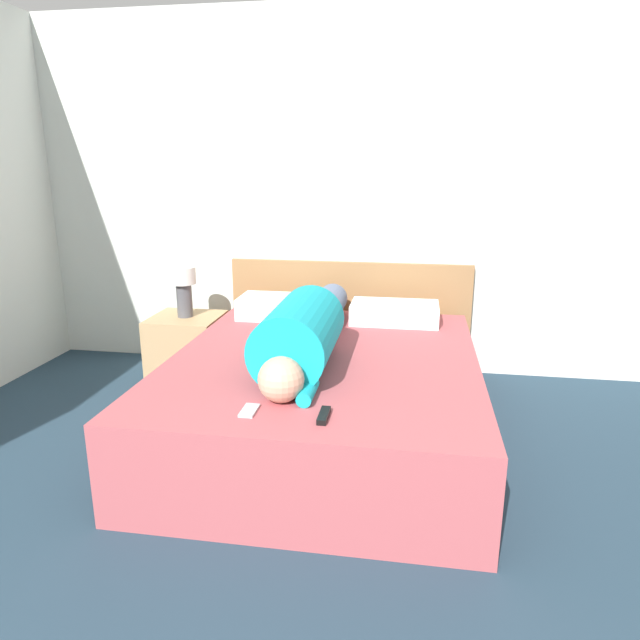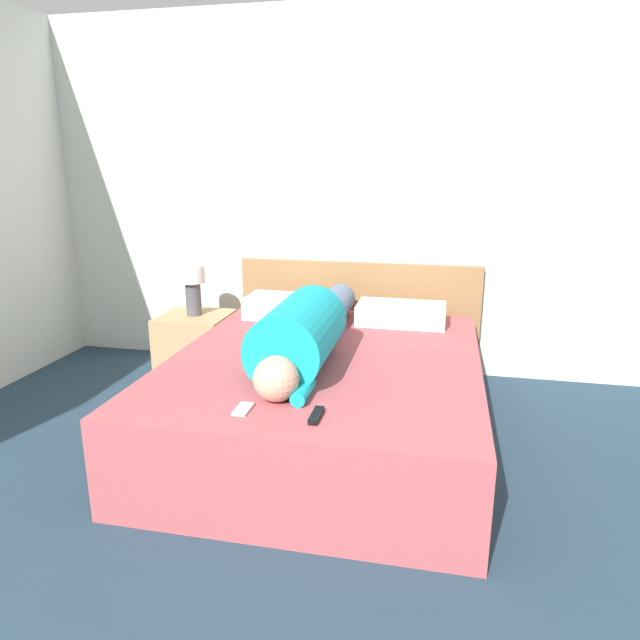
{
  "view_description": "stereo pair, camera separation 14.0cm",
  "coord_description": "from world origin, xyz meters",
  "px_view_note": "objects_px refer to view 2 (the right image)",
  "views": [
    {
      "loc": [
        0.32,
        -0.5,
        1.53
      ],
      "look_at": [
        -0.15,
        2.32,
        0.74
      ],
      "focal_mm": 32.0,
      "sensor_mm": 36.0,
      "label": 1
    },
    {
      "loc": [
        0.46,
        -0.48,
        1.53
      ],
      "look_at": [
        -0.15,
        2.32,
        0.74
      ],
      "focal_mm": 32.0,
      "sensor_mm": 36.0,
      "label": 2
    }
  ],
  "objects_px": {
    "pillow_near_headboard": "(291,307)",
    "cell_phone": "(243,409)",
    "person_lying": "(307,331)",
    "tv_remote": "(316,415)",
    "nightstand": "(196,345)",
    "table_lamp": "(193,285)",
    "pillow_second": "(401,314)",
    "bed": "(326,397)"
  },
  "relations": [
    {
      "from": "pillow_near_headboard",
      "to": "cell_phone",
      "type": "xyz_separation_m",
      "value": [
        0.2,
        -1.56,
        -0.07
      ]
    },
    {
      "from": "person_lying",
      "to": "tv_remote",
      "type": "relative_size",
      "value": 11.59
    },
    {
      "from": "nightstand",
      "to": "pillow_near_headboard",
      "type": "height_order",
      "value": "pillow_near_headboard"
    },
    {
      "from": "nightstand",
      "to": "table_lamp",
      "type": "distance_m",
      "value": 0.46
    },
    {
      "from": "pillow_second",
      "to": "pillow_near_headboard",
      "type": "bearing_deg",
      "value": 180.0
    },
    {
      "from": "pillow_near_headboard",
      "to": "cell_phone",
      "type": "bearing_deg",
      "value": -82.55
    },
    {
      "from": "person_lying",
      "to": "pillow_second",
      "type": "height_order",
      "value": "person_lying"
    },
    {
      "from": "cell_phone",
      "to": "table_lamp",
      "type": "bearing_deg",
      "value": 120.9
    },
    {
      "from": "table_lamp",
      "to": "bed",
      "type": "bearing_deg",
      "value": -34.13
    },
    {
      "from": "bed",
      "to": "tv_remote",
      "type": "relative_size",
      "value": 13.71
    },
    {
      "from": "bed",
      "to": "tv_remote",
      "type": "distance_m",
      "value": 0.85
    },
    {
      "from": "person_lying",
      "to": "bed",
      "type": "bearing_deg",
      "value": 35.82
    },
    {
      "from": "nightstand",
      "to": "pillow_near_headboard",
      "type": "xyz_separation_m",
      "value": [
        0.73,
        -0.0,
        0.33
      ]
    },
    {
      "from": "person_lying",
      "to": "pillow_near_headboard",
      "type": "bearing_deg",
      "value": 110.69
    },
    {
      "from": "pillow_second",
      "to": "cell_phone",
      "type": "height_order",
      "value": "pillow_second"
    },
    {
      "from": "nightstand",
      "to": "cell_phone",
      "type": "height_order",
      "value": "cell_phone"
    },
    {
      "from": "nightstand",
      "to": "bed",
      "type": "bearing_deg",
      "value": -34.13
    },
    {
      "from": "person_lying",
      "to": "pillow_second",
      "type": "xyz_separation_m",
      "value": [
        0.45,
        0.84,
        -0.09
      ]
    },
    {
      "from": "table_lamp",
      "to": "tv_remote",
      "type": "bearing_deg",
      "value": -51.18
    },
    {
      "from": "bed",
      "to": "tv_remote",
      "type": "height_order",
      "value": "tv_remote"
    },
    {
      "from": "tv_remote",
      "to": "person_lying",
      "type": "bearing_deg",
      "value": 106.52
    },
    {
      "from": "nightstand",
      "to": "pillow_second",
      "type": "height_order",
      "value": "pillow_second"
    },
    {
      "from": "pillow_near_headboard",
      "to": "cell_phone",
      "type": "relative_size",
      "value": 4.72
    },
    {
      "from": "table_lamp",
      "to": "cell_phone",
      "type": "bearing_deg",
      "value": -59.1
    },
    {
      "from": "table_lamp",
      "to": "pillow_near_headboard",
      "type": "bearing_deg",
      "value": -0.1
    },
    {
      "from": "person_lying",
      "to": "tv_remote",
      "type": "bearing_deg",
      "value": -73.48
    },
    {
      "from": "table_lamp",
      "to": "pillow_second",
      "type": "xyz_separation_m",
      "value": [
        1.49,
        -0.0,
        -0.13
      ]
    },
    {
      "from": "nightstand",
      "to": "pillow_second",
      "type": "bearing_deg",
      "value": -0.05
    },
    {
      "from": "nightstand",
      "to": "tv_remote",
      "type": "distance_m",
      "value": 2.03
    },
    {
      "from": "pillow_near_headboard",
      "to": "pillow_second",
      "type": "height_order",
      "value": "pillow_near_headboard"
    },
    {
      "from": "person_lying",
      "to": "pillow_second",
      "type": "distance_m",
      "value": 0.95
    },
    {
      "from": "pillow_second",
      "to": "bed",
      "type": "bearing_deg",
      "value": -114.78
    },
    {
      "from": "bed",
      "to": "person_lying",
      "type": "xyz_separation_m",
      "value": [
        -0.09,
        -0.07,
        0.41
      ]
    },
    {
      "from": "bed",
      "to": "table_lamp",
      "type": "bearing_deg",
      "value": 145.87
    },
    {
      "from": "bed",
      "to": "pillow_second",
      "type": "bearing_deg",
      "value": 65.22
    },
    {
      "from": "pillow_second",
      "to": "cell_phone",
      "type": "xyz_separation_m",
      "value": [
        -0.56,
        -1.56,
        -0.06
      ]
    },
    {
      "from": "person_lying",
      "to": "pillow_near_headboard",
      "type": "height_order",
      "value": "person_lying"
    },
    {
      "from": "person_lying",
      "to": "pillow_near_headboard",
      "type": "relative_size",
      "value": 2.83
    },
    {
      "from": "bed",
      "to": "tv_remote",
      "type": "bearing_deg",
      "value": -81.18
    },
    {
      "from": "table_lamp",
      "to": "person_lying",
      "type": "bearing_deg",
      "value": -38.73
    },
    {
      "from": "nightstand",
      "to": "pillow_near_headboard",
      "type": "distance_m",
      "value": 0.8
    },
    {
      "from": "bed",
      "to": "table_lamp",
      "type": "distance_m",
      "value": 1.44
    }
  ]
}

